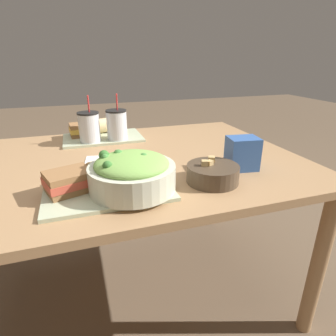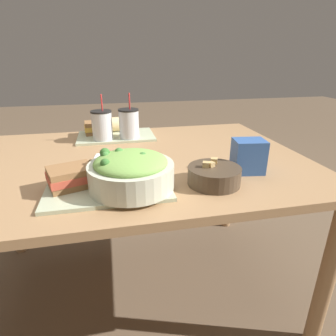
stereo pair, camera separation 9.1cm
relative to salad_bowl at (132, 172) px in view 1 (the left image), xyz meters
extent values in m
plane|color=brown|center=(0.03, 0.30, -0.77)|extent=(12.00, 12.00, 0.00)
cube|color=#A37A51|center=(0.03, 0.30, -0.08)|extent=(1.45, 1.01, 0.03)
cylinder|color=#A37A51|center=(0.69, -0.14, -0.43)|extent=(0.06, 0.06, 0.67)
cylinder|color=#A37A51|center=(0.69, 0.75, -0.43)|extent=(0.06, 0.06, 0.67)
cube|color=#B2BC99|center=(-0.07, 0.02, -0.06)|extent=(0.39, 0.25, 0.01)
cube|color=#B2BC99|center=(-0.02, 0.65, -0.06)|extent=(0.39, 0.25, 0.01)
cylinder|color=beige|center=(0.00, 0.00, -0.02)|extent=(0.27, 0.27, 0.08)
ellipsoid|color=#7FB251|center=(0.00, 0.00, 0.03)|extent=(0.23, 0.23, 0.06)
sphere|color=#427F38|center=(-0.03, 0.05, 0.05)|extent=(0.03, 0.03, 0.03)
sphere|color=#427F38|center=(-0.07, 0.03, 0.04)|extent=(0.03, 0.03, 0.03)
sphere|color=#427F38|center=(0.04, 0.00, 0.05)|extent=(0.03, 0.03, 0.03)
sphere|color=#38702D|center=(-0.08, 0.05, 0.05)|extent=(0.03, 0.03, 0.03)
sphere|color=#38702D|center=(-0.08, -0.04, 0.05)|extent=(0.03, 0.03, 0.03)
cube|color=beige|center=(0.05, 0.04, 0.04)|extent=(0.04, 0.05, 0.01)
cube|color=beige|center=(-0.04, -0.01, 0.04)|extent=(0.05, 0.06, 0.01)
cube|color=beige|center=(-0.03, 0.00, 0.04)|extent=(0.06, 0.06, 0.01)
cylinder|color=#473828|center=(0.27, -0.01, -0.04)|extent=(0.18, 0.18, 0.06)
cylinder|color=#5B2D19|center=(0.27, -0.01, -0.02)|extent=(0.16, 0.16, 0.01)
cube|color=tan|center=(0.28, 0.03, 0.00)|extent=(0.03, 0.03, 0.02)
cube|color=tan|center=(0.25, 0.00, 0.00)|extent=(0.03, 0.03, 0.02)
cube|color=tan|center=(0.26, 0.00, 0.00)|extent=(0.03, 0.03, 0.02)
cube|color=olive|center=(-0.19, 0.05, -0.05)|extent=(0.16, 0.14, 0.02)
cube|color=#C64C38|center=(-0.19, 0.05, -0.02)|extent=(0.17, 0.15, 0.02)
cube|color=olive|center=(-0.19, 0.05, 0.00)|extent=(0.16, 0.14, 0.02)
cylinder|color=#DBBC84|center=(-0.06, 0.10, -0.02)|extent=(0.15, 0.13, 0.08)
cylinder|color=beige|center=(-0.01, 0.13, -0.02)|extent=(0.04, 0.06, 0.07)
cube|color=olive|center=(-0.12, 0.70, -0.05)|extent=(0.14, 0.11, 0.02)
cube|color=#EFB742|center=(-0.12, 0.70, -0.02)|extent=(0.14, 0.11, 0.02)
cube|color=olive|center=(-0.12, 0.70, 0.00)|extent=(0.14, 0.11, 0.02)
cylinder|color=#DBBC84|center=(-0.03, 0.73, -0.02)|extent=(0.14, 0.10, 0.08)
cylinder|color=beige|center=(0.03, 0.74, -0.02)|extent=(0.02, 0.07, 0.07)
cylinder|color=silver|center=(-0.09, 0.58, 0.01)|extent=(0.10, 0.10, 0.13)
cylinder|color=black|center=(-0.09, 0.58, 0.00)|extent=(0.09, 0.09, 0.11)
cylinder|color=black|center=(-0.09, 0.58, 0.08)|extent=(0.10, 0.10, 0.01)
cylinder|color=red|center=(-0.08, 0.58, 0.12)|extent=(0.01, 0.02, 0.09)
cylinder|color=silver|center=(0.04, 0.58, 0.01)|extent=(0.10, 0.10, 0.14)
cylinder|color=#701E47|center=(0.04, 0.58, 0.00)|extent=(0.09, 0.09, 0.11)
cylinder|color=black|center=(0.04, 0.58, 0.09)|extent=(0.10, 0.10, 0.01)
cylinder|color=red|center=(0.05, 0.58, 0.12)|extent=(0.01, 0.02, 0.09)
cube|color=#335BA3|center=(0.43, 0.07, -0.01)|extent=(0.12, 0.10, 0.12)
cube|color=white|center=(-0.06, 0.33, -0.07)|extent=(0.14, 0.11, 0.00)
camera|label=1|loc=(-0.14, -0.79, 0.34)|focal=30.00mm
camera|label=2|loc=(-0.06, -0.81, 0.34)|focal=30.00mm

